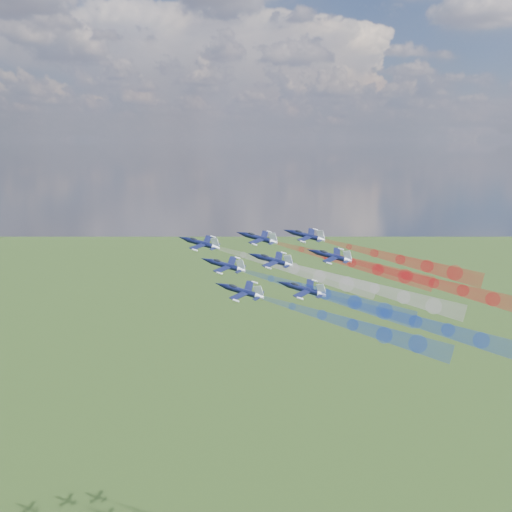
# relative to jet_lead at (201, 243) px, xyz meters

# --- Properties ---
(jet_lead) EXTENTS (15.07, 13.17, 7.65)m
(jet_lead) POSITION_rel_jet_lead_xyz_m (0.00, 0.00, 0.00)
(jet_lead) COLOR black
(trail_lead) EXTENTS (41.15, 14.56, 12.40)m
(trail_lead) POSITION_rel_jet_lead_xyz_m (25.06, -6.06, -4.75)
(trail_lead) COLOR white
(jet_inner_left) EXTENTS (15.07, 13.17, 7.65)m
(jet_inner_left) POSITION_rel_jet_lead_xyz_m (8.52, -9.34, -3.69)
(jet_inner_left) COLOR black
(trail_inner_left) EXTENTS (41.15, 14.56, 12.40)m
(trail_inner_left) POSITION_rel_jet_lead_xyz_m (33.58, -15.40, -8.44)
(trail_inner_left) COLOR blue
(jet_inner_right) EXTENTS (15.07, 13.17, 7.65)m
(jet_inner_right) POSITION_rel_jet_lead_xyz_m (14.02, 7.76, 0.51)
(jet_inner_right) COLOR black
(trail_inner_right) EXTENTS (41.15, 14.56, 12.40)m
(trail_inner_right) POSITION_rel_jet_lead_xyz_m (39.08, 1.70, -4.24)
(trail_inner_right) COLOR red
(jet_outer_left) EXTENTS (15.07, 13.17, 7.65)m
(jet_outer_left) POSITION_rel_jet_lead_xyz_m (14.89, -21.08, -7.04)
(jet_outer_left) COLOR black
(trail_outer_left) EXTENTS (41.15, 14.56, 12.40)m
(trail_outer_left) POSITION_rel_jet_lead_xyz_m (39.95, -27.15, -11.79)
(trail_outer_left) COLOR blue
(jet_center_third) EXTENTS (15.07, 13.17, 7.65)m
(jet_center_third) POSITION_rel_jet_lead_xyz_m (19.66, -5.22, -2.88)
(jet_center_third) COLOR black
(trail_center_third) EXTENTS (41.15, 14.56, 12.40)m
(trail_center_third) POSITION_rel_jet_lead_xyz_m (44.72, -11.28, -7.63)
(trail_center_third) COLOR white
(jet_outer_right) EXTENTS (15.07, 13.17, 7.65)m
(jet_outer_right) POSITION_rel_jet_lead_xyz_m (26.37, 12.23, 0.83)
(jet_outer_right) COLOR black
(trail_outer_right) EXTENTS (41.15, 14.56, 12.40)m
(trail_outer_right) POSITION_rel_jet_lead_xyz_m (51.43, 6.17, -3.92)
(trail_outer_right) COLOR red
(jet_rear_left) EXTENTS (15.07, 13.17, 7.65)m
(jet_rear_left) POSITION_rel_jet_lead_xyz_m (28.35, -14.96, -7.54)
(jet_rear_left) COLOR black
(trail_rear_left) EXTENTS (41.15, 14.56, 12.40)m
(trail_rear_left) POSITION_rel_jet_lead_xyz_m (53.41, -21.03, -12.29)
(trail_rear_left) COLOR blue
(jet_rear_right) EXTENTS (15.07, 13.17, 7.65)m
(jet_rear_right) POSITION_rel_jet_lead_xyz_m (33.84, 2.34, -2.76)
(jet_rear_right) COLOR black
(trail_rear_right) EXTENTS (41.15, 14.56, 12.40)m
(trail_rear_right) POSITION_rel_jet_lead_xyz_m (58.89, -3.73, -7.51)
(trail_rear_right) COLOR red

